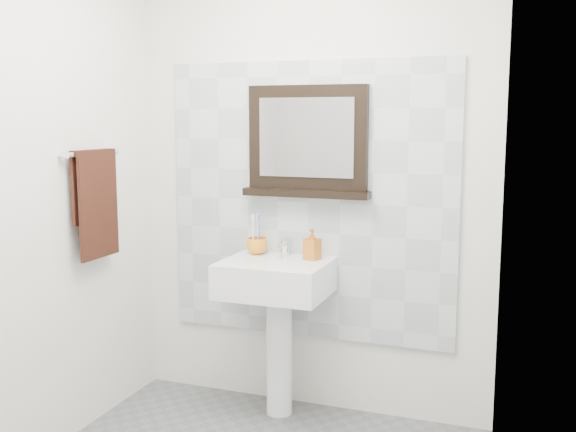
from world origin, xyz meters
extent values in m
cube|color=silver|center=(0.00, 1.10, 1.25)|extent=(2.00, 0.01, 2.50)
cube|color=silver|center=(0.00, -1.10, 1.25)|extent=(2.00, 0.01, 2.50)
cube|color=silver|center=(-1.00, 0.00, 1.25)|extent=(0.01, 2.20, 2.50)
cube|color=silver|center=(1.00, 0.00, 1.25)|extent=(0.01, 2.20, 2.50)
cube|color=#B6C0C5|center=(0.00, 1.09, 1.15)|extent=(1.60, 0.02, 1.50)
cylinder|color=white|center=(-0.11, 0.92, 0.34)|extent=(0.14, 0.14, 0.68)
cube|color=white|center=(-0.11, 0.86, 0.77)|extent=(0.55, 0.44, 0.18)
cylinder|color=silver|center=(-0.11, 0.84, 0.85)|extent=(0.32, 0.32, 0.02)
cylinder|color=#4C4C4F|center=(-0.11, 0.84, 0.86)|extent=(0.04, 0.04, 0.00)
cylinder|color=silver|center=(-0.11, 1.01, 0.91)|extent=(0.04, 0.04, 0.09)
cylinder|color=silver|center=(-0.11, 0.96, 0.93)|extent=(0.02, 0.10, 0.02)
cube|color=silver|center=(-0.11, 1.02, 0.96)|extent=(0.02, 0.07, 0.01)
imported|color=orange|center=(-0.27, 1.00, 0.91)|extent=(0.14, 0.14, 0.09)
cylinder|color=white|center=(-0.29, 0.99, 0.97)|extent=(0.01, 0.01, 0.19)
cube|color=white|center=(-0.29, 0.99, 1.07)|extent=(0.01, 0.01, 0.03)
cylinder|color=#4B62AD|center=(-0.25, 0.99, 0.97)|extent=(0.01, 0.01, 0.19)
cube|color=#4B62AD|center=(-0.25, 0.99, 1.07)|extent=(0.01, 0.01, 0.03)
cylinder|color=white|center=(-0.27, 1.01, 0.97)|extent=(0.01, 0.01, 0.19)
cube|color=white|center=(-0.27, 1.01, 1.07)|extent=(0.01, 0.01, 0.03)
imported|color=#B43F15|center=(0.06, 0.97, 0.94)|extent=(0.09, 0.09, 0.16)
cube|color=black|center=(0.00, 1.07, 1.50)|extent=(0.65, 0.06, 0.55)
cube|color=#99999E|center=(0.00, 1.03, 1.50)|extent=(0.52, 0.01, 0.42)
cube|color=black|center=(0.00, 1.04, 1.20)|extent=(0.69, 0.11, 0.04)
cylinder|color=silver|center=(-0.94, 0.50, 1.42)|extent=(0.03, 0.40, 0.03)
cylinder|color=silver|center=(-0.97, 0.31, 1.42)|extent=(0.05, 0.02, 0.02)
cylinder|color=silver|center=(-0.97, 0.69, 1.42)|extent=(0.05, 0.02, 0.02)
cube|color=black|center=(-0.93, 0.50, 1.15)|extent=(0.02, 0.30, 0.52)
cube|color=black|center=(-0.96, 0.50, 1.24)|extent=(0.02, 0.30, 0.34)
cube|color=black|center=(-0.94, 0.50, 1.43)|extent=(0.06, 0.30, 0.03)
camera|label=1|loc=(1.15, -2.34, 1.60)|focal=42.00mm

